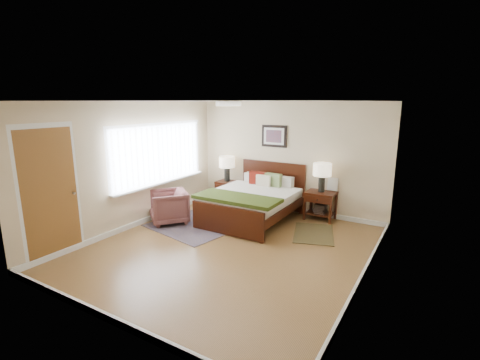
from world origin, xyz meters
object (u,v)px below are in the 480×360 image
at_px(bed, 253,197).
at_px(armchair, 169,207).
at_px(nightstand_left, 227,186).
at_px(rug_persian, 211,220).
at_px(nightstand_right, 320,203).
at_px(lamp_right, 322,172).
at_px(lamp_left, 227,164).

bearing_deg(bed, armchair, -144.59).
xyz_separation_m(nightstand_left, rug_persian, (0.39, -1.25, -0.44)).
bearing_deg(nightstand_right, bed, -147.82).
bearing_deg(lamp_right, rug_persian, -147.53).
relative_size(nightstand_left, rug_persian, 0.24).
relative_size(nightstand_left, armchair, 0.76).
bearing_deg(nightstand_left, armchair, -99.17).
bearing_deg(bed, nightstand_left, 146.64).
distance_m(lamp_right, armchair, 3.31).
bearing_deg(nightstand_left, lamp_right, 0.49).
distance_m(nightstand_left, armchair, 1.82).
distance_m(bed, lamp_right, 1.55).
height_order(lamp_left, armchair, lamp_left).
relative_size(armchair, rug_persian, 0.32).
distance_m(armchair, rug_persian, 0.93).
height_order(nightstand_left, rug_persian, nightstand_left).
bearing_deg(lamp_right, lamp_left, 180.00).
distance_m(bed, nightstand_right, 1.46).
xyz_separation_m(nightstand_left, nightstand_right, (2.39, 0.01, -0.08)).
height_order(bed, nightstand_left, bed).
bearing_deg(armchair, nightstand_right, 72.53).
relative_size(nightstand_right, lamp_left, 1.01).
height_order(lamp_left, rug_persian, lamp_left).
bearing_deg(nightstand_left, rug_persian, -72.66).
height_order(bed, lamp_left, lamp_left).
bearing_deg(rug_persian, lamp_right, 43.42).
xyz_separation_m(bed, nightstand_right, (1.23, 0.77, -0.14)).
bearing_deg(armchair, rug_persian, 77.26).
distance_m(lamp_right, rug_persian, 2.59).
bearing_deg(bed, lamp_left, 145.94).
bearing_deg(armchair, bed, 73.98).
relative_size(lamp_right, armchair, 0.81).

